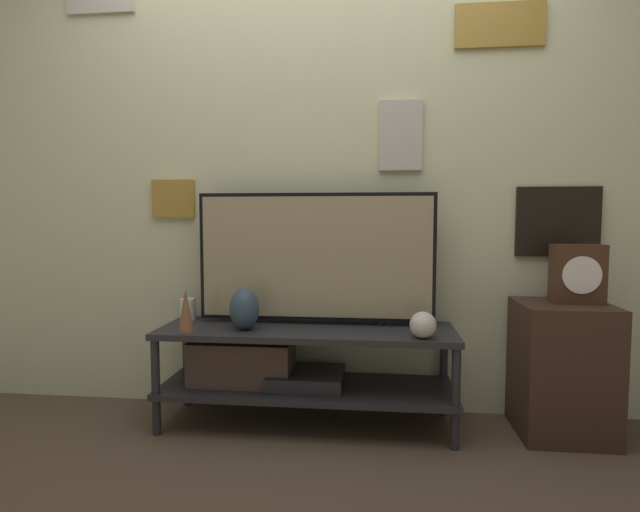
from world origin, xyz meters
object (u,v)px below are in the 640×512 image
Objects in this scene: television at (316,257)px; candle_jar at (188,309)px; vase_slim_bronze at (186,310)px; mantel_clock at (577,274)px; vase_round_glass at (423,325)px; vase_urn_stoneware at (244,309)px.

television is 0.74m from candle_jar.
vase_slim_bronze is 0.74× the size of mantel_clock.
vase_round_glass is 0.78m from mantel_clock.
television is 1.23m from mantel_clock.
mantel_clock is (1.91, -0.09, 0.22)m from candle_jar.
vase_slim_bronze reaches higher than vase_urn_stoneware.
vase_urn_stoneware is at bearing 174.47° from vase_round_glass.
vase_urn_stoneware reaches higher than candle_jar.
candle_jar is (-0.10, 0.28, -0.05)m from vase_slim_bronze.
vase_round_glass is (0.51, -0.25, -0.28)m from television.
mantel_clock is at bearing -2.52° from television.
candle_jar is at bearing 166.85° from vase_round_glass.
vase_slim_bronze is at bearing -162.81° from vase_urn_stoneware.
vase_slim_bronze reaches higher than vase_round_glass.
vase_urn_stoneware is 0.73× the size of mantel_clock.
vase_urn_stoneware is 1.81× the size of candle_jar.
vase_urn_stoneware is at bearing -175.87° from mantel_clock.
television is at bearing 154.16° from vase_round_glass.
mantel_clock reaches higher than vase_slim_bronze.
television reaches higher than vase_urn_stoneware.
vase_round_glass is 1.09m from vase_slim_bronze.
television is 5.90× the size of vase_urn_stoneware.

